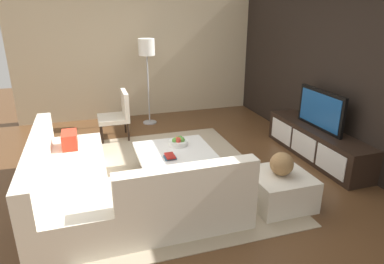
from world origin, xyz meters
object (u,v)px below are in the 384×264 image
object	(u,v)px
media_console	(316,143)
ottoman	(279,189)
television	(321,110)
decorative_ball	(282,164)
fruit_bowl	(178,142)
sectional_couch	(108,187)
coffee_table	(175,162)
book_stack	(170,157)
accent_chair_near	(118,112)
floor_lamp	(147,53)

from	to	relation	value
media_console	ottoman	world-z (taller)	media_console
television	ottoman	world-z (taller)	television
television	decorative_ball	size ratio (longest dim) A/B	3.62
television	fruit_bowl	world-z (taller)	television
sectional_couch	decorative_ball	size ratio (longest dim) A/B	8.57
sectional_couch	coffee_table	distance (m)	1.16
television	book_stack	distance (m)	2.46
accent_chair_near	decorative_ball	xyz separation A→B (m)	(2.89, 1.61, 0.05)
television	fruit_bowl	distance (m)	2.24
television	accent_chair_near	bearing A→B (deg)	-122.78
media_console	floor_lamp	bearing A→B (deg)	-138.94
television	coffee_table	xyz separation A→B (m)	(-0.10, -2.30, -0.60)
sectional_couch	coffee_table	world-z (taller)	sectional_couch
media_console	accent_chair_near	world-z (taller)	accent_chair_near
coffee_table	floor_lamp	distance (m)	2.73
accent_chair_near	ottoman	world-z (taller)	accent_chair_near
sectional_couch	ottoman	size ratio (longest dim) A/B	3.45
coffee_table	accent_chair_near	size ratio (longest dim) A/B	1.21
television	floor_lamp	world-z (taller)	floor_lamp
media_console	floor_lamp	world-z (taller)	floor_lamp
book_stack	sectional_couch	bearing A→B (deg)	-65.55
sectional_couch	coffee_table	bearing A→B (deg)	121.90
ottoman	accent_chair_near	bearing A→B (deg)	-150.89
fruit_bowl	book_stack	distance (m)	0.46
media_console	accent_chair_near	bearing A→B (deg)	-122.79
media_console	fruit_bowl	world-z (taller)	fruit_bowl
book_stack	decorative_ball	bearing A→B (deg)	51.63
media_console	fruit_bowl	size ratio (longest dim) A/B	7.48
decorative_ball	book_stack	size ratio (longest dim) A/B	1.43
book_stack	accent_chair_near	bearing A→B (deg)	-166.76
floor_lamp	ottoman	bearing A→B (deg)	14.52
sectional_couch	floor_lamp	distance (m)	3.43
sectional_couch	floor_lamp	size ratio (longest dim) A/B	1.41
sectional_couch	book_stack	size ratio (longest dim) A/B	12.25
accent_chair_near	ottoman	distance (m)	3.32
sectional_couch	coffee_table	size ratio (longest dim) A/B	2.29
sectional_couch	ottoman	bearing A→B (deg)	75.58
sectional_couch	floor_lamp	xyz separation A→B (m)	(-3.04, 1.08, 1.16)
ottoman	fruit_bowl	world-z (taller)	fruit_bowl
media_console	book_stack	size ratio (longest dim) A/B	10.61
media_console	book_stack	bearing A→B (deg)	-87.10
accent_chair_near	coffee_table	bearing A→B (deg)	18.26
decorative_ball	book_stack	distance (m)	1.46
sectional_couch	book_stack	bearing A→B (deg)	114.45
coffee_table	accent_chair_near	xyz separation A→B (m)	(-1.76, -0.59, 0.29)
floor_lamp	book_stack	world-z (taller)	floor_lamp
floor_lamp	fruit_bowl	distance (m)	2.47
sectional_couch	decorative_ball	world-z (taller)	sectional_couch
ottoman	media_console	bearing A→B (deg)	128.66
media_console	floor_lamp	distance (m)	3.56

